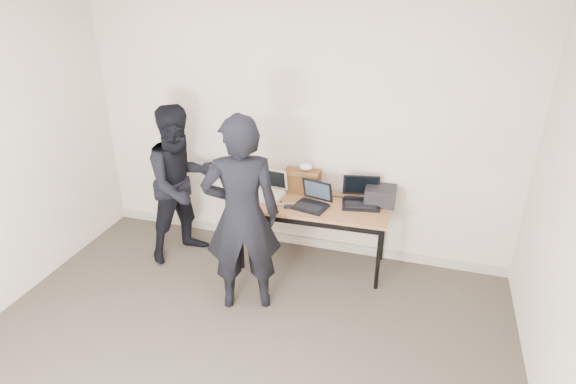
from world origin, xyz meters
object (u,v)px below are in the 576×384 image
at_px(laptop_center, 313,201).
at_px(person_observer, 182,184).
at_px(laptop_beige, 268,191).
at_px(equipment_box, 380,196).
at_px(person_typist, 242,216).
at_px(desk, 314,209).
at_px(laptop_right, 361,197).
at_px(leather_satchel, 303,181).

xyz_separation_m(laptop_center, person_observer, (-1.36, -0.11, 0.05)).
bearing_deg(laptop_beige, equipment_box, 15.08).
distance_m(laptop_center, person_typist, 0.88).
height_order(desk, laptop_center, laptop_center).
bearing_deg(laptop_beige, laptop_right, 13.72).
bearing_deg(equipment_box, laptop_right, -165.08).
relative_size(equipment_box, person_observer, 0.18).
relative_size(laptop_beige, person_observer, 0.21).
bearing_deg(laptop_beige, laptop_center, -2.70).
height_order(desk, equipment_box, equipment_box).
bearing_deg(laptop_center, leather_satchel, 136.31).
height_order(laptop_beige, equipment_box, laptop_beige).
distance_m(person_typist, person_observer, 1.11).
relative_size(laptop_center, leather_satchel, 1.03).
xyz_separation_m(laptop_right, equipment_box, (0.19, 0.05, 0.02)).
xyz_separation_m(laptop_beige, person_observer, (-0.87, -0.20, 0.06)).
distance_m(leather_satchel, person_observer, 1.25).
bearing_deg(person_observer, laptop_beige, -44.25).
xyz_separation_m(laptop_center, person_typist, (-0.45, -0.74, 0.14)).
xyz_separation_m(desk, person_typist, (-0.44, -0.79, 0.26)).
height_order(laptop_beige, person_typist, person_typist).
distance_m(equipment_box, person_typist, 1.46).
distance_m(laptop_beige, laptop_center, 0.50).
distance_m(desk, laptop_beige, 0.50).
relative_size(desk, person_typist, 0.83).
bearing_deg(person_observer, desk, -49.90).
distance_m(laptop_beige, leather_satchel, 0.38).
distance_m(laptop_right, person_observer, 1.83).
relative_size(equipment_box, person_typist, 0.16).
distance_m(laptop_beige, laptop_right, 0.94).
bearing_deg(leather_satchel, person_typist, -105.99).
distance_m(desk, laptop_center, 0.13).
relative_size(desk, leather_satchel, 4.17).
bearing_deg(leather_satchel, desk, -53.21).
relative_size(laptop_center, person_typist, 0.20).
bearing_deg(desk, laptop_right, 15.91).
bearing_deg(laptop_center, equipment_box, 34.69).
xyz_separation_m(laptop_center, laptop_right, (0.44, 0.20, 0.01)).
xyz_separation_m(desk, laptop_beige, (-0.49, 0.03, 0.11)).
distance_m(laptop_beige, person_typist, 0.84).
bearing_deg(person_observer, person_typist, -91.27).
height_order(desk, laptop_right, laptop_right).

